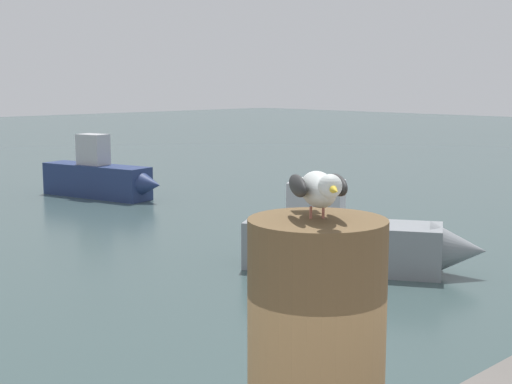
# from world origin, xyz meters

# --- Properties ---
(seagull) EXTENTS (0.27, 0.35, 0.14)m
(seagull) POSITION_xyz_m (0.50, -0.33, 2.81)
(seagull) COLOR #C67160
(seagull) RESTS_ON mooring_post
(boat_grey) EXTENTS (2.83, 3.81, 1.47)m
(boat_grey) POSITION_xyz_m (8.46, 5.64, 0.49)
(boat_grey) COLOR gray
(boat_grey) RESTS_ON ground_plane
(boat_navy) EXTENTS (1.65, 3.92, 1.69)m
(boat_navy) POSITION_xyz_m (9.65, 15.24, 0.53)
(boat_navy) COLOR navy
(boat_navy) RESTS_ON ground_plane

